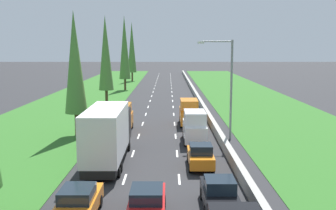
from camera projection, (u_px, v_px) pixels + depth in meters
ground_plane at (163, 98)px, 63.41m from camera, size 300.00×300.00×0.00m
grass_verge_left at (85, 98)px, 63.44m from camera, size 14.00×140.00×0.04m
grass_verge_right at (250, 98)px, 63.38m from camera, size 14.00×140.00×0.04m
median_barrier at (198, 96)px, 63.34m from camera, size 0.44×120.00×0.85m
lane_markings at (163, 98)px, 63.41m from camera, size 3.64×116.00×0.01m
black_hatchback_right_lane at (220, 193)px, 20.23m from camera, size 1.74×3.90×1.72m
orange_hatchback_right_lane at (201, 156)px, 27.19m from camera, size 1.74×3.90×1.72m
red_sedan_centre_lane at (148, 203)px, 19.04m from camera, size 1.82×4.50×1.64m
white_van_right_lane at (195, 127)px, 34.28m from camera, size 1.96×4.90×2.82m
orange_sedan_left_lane at (79, 203)px, 19.06m from camera, size 1.82×4.50×1.64m
white_box_truck_left_lane at (109, 134)px, 27.97m from camera, size 2.46×9.40×4.18m
orange_van_right_lane at (190, 112)px, 41.72m from camera, size 1.96×4.90×2.82m
orange_van_left_lane at (122, 118)px, 38.47m from camera, size 1.96×4.90×2.82m
poplar_tree_second at (76, 63)px, 36.01m from camera, size 2.09×2.09×11.73m
poplar_tree_third at (107, 53)px, 55.24m from camera, size 2.12×2.12×12.80m
poplar_tree_fourth at (125, 48)px, 74.12m from camera, size 2.16×2.16×14.23m
poplar_tree_fifth at (133, 47)px, 93.23m from camera, size 2.15×2.15×14.18m
street_light_mast at (228, 82)px, 34.90m from camera, size 3.20×0.28×9.00m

